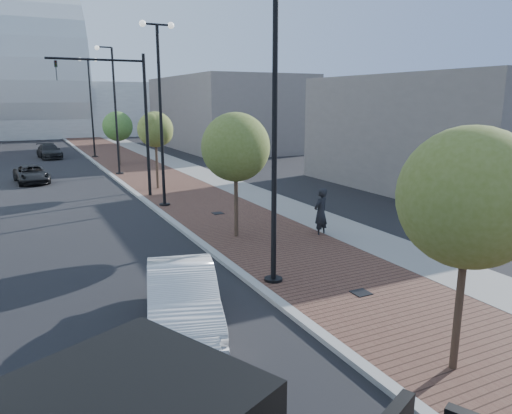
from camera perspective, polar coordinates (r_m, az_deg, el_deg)
name	(u,v)px	position (r m, az deg, el deg)	size (l,w,h in m)	color
sidewalk	(140,163)	(43.67, -13.65, 5.11)	(7.00, 140.00, 0.12)	#4C2D23
concrete_strip	(169,161)	(44.34, -10.24, 5.38)	(2.40, 140.00, 0.13)	slate
curb	(99,165)	(43.03, -18.20, 4.74)	(0.30, 140.00, 0.14)	gray
white_sedan	(182,298)	(12.23, -8.76, -10.61)	(1.66, 4.75, 1.56)	silver
dark_car_mid	(31,174)	(36.05, -25.12, 3.56)	(1.95, 4.23, 1.18)	black
dark_car_far	(49,151)	(50.47, -23.35, 6.11)	(1.86, 4.57, 1.33)	black
pedestrian	(321,213)	(19.88, 7.69, -0.66)	(0.75, 0.49, 2.05)	black
streetlight_1	(271,143)	(13.96, 1.80, 7.57)	(1.44, 0.56, 9.21)	black
streetlight_2	(161,114)	(25.16, -11.25, 10.74)	(1.72, 0.56, 9.28)	black
streetlight_3	(114,116)	(36.85, -16.47, 10.29)	(1.44, 0.56, 9.21)	black
streetlight_4	(91,107)	(48.71, -18.98, 11.16)	(1.72, 0.56, 9.28)	black
traffic_mast	(130,110)	(27.85, -14.77, 11.07)	(5.09, 0.20, 8.00)	black
tree_0	(470,198)	(10.14, 24.11, 1.02)	(2.77, 2.77, 5.13)	#382619
tree_1	(236,147)	(19.01, -2.35, 7.10)	(2.72, 2.72, 5.10)	#382619
tree_2	(156,130)	(30.33, -11.81, 8.98)	(2.24, 2.17, 4.85)	#382619
tree_3	(118,126)	(42.04, -16.07, 9.19)	(2.49, 2.46, 4.59)	#382619
convention_center	(39,96)	(87.33, -24.38, 11.92)	(50.00, 30.00, 50.00)	#9AA1A4
commercial_block_ne	(225,113)	(56.74, -3.65, 11.12)	(12.00, 22.00, 8.00)	slate
commercial_block_e	(440,133)	(32.86, 20.97, 8.26)	(10.00, 16.00, 7.00)	#5E5755
utility_cover_1	(361,293)	(14.39, 12.38, -9.91)	(0.50, 0.50, 0.02)	black
utility_cover_2	(218,213)	(23.52, -4.57, -0.74)	(0.50, 0.50, 0.02)	black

